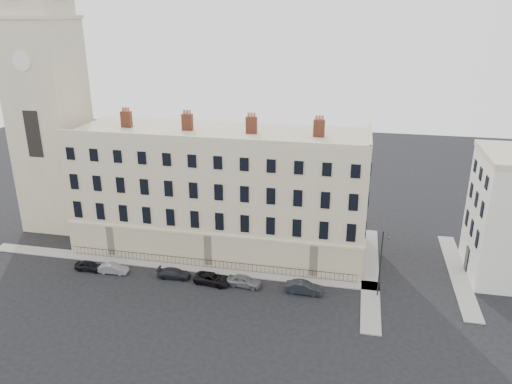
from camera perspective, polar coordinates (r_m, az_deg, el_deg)
ground at (r=54.48m, az=-1.12°, el=-11.95°), size 160.00×160.00×0.00m
terrace at (r=62.97m, az=-4.03°, el=0.22°), size 36.22×12.22×17.00m
church_tower at (r=72.19m, az=-22.82°, el=10.46°), size 8.00×8.13×44.00m
pavement_terrace at (r=61.22m, az=-9.31°, el=-8.28°), size 48.00×2.00×0.12m
pavement_east_return at (r=60.36m, az=12.91°, el=-9.00°), size 2.00×24.00×0.12m
pavement_adjacent at (r=63.31m, az=22.07°, el=-8.60°), size 2.00×20.00×0.12m
railings at (r=60.10m, az=-5.60°, el=-8.14°), size 35.00×0.04×0.96m
car_a at (r=62.43m, az=-18.51°, el=-8.00°), size 3.42×1.41×1.16m
car_b at (r=61.01m, az=-15.97°, el=-8.41°), size 3.49×1.33×1.13m
car_c at (r=58.52m, az=-9.34°, el=-9.15°), size 3.94×1.78×1.12m
car_d at (r=56.85m, az=-4.97°, el=-9.84°), size 4.49×2.49×1.19m
car_e at (r=56.13m, az=-1.36°, el=-10.12°), size 3.97×1.90×1.31m
car_f at (r=55.14m, az=5.50°, el=-10.82°), size 4.04×1.49×1.32m
streetlamp at (r=54.07m, az=14.10°, el=-7.70°), size 0.80×1.56×7.66m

